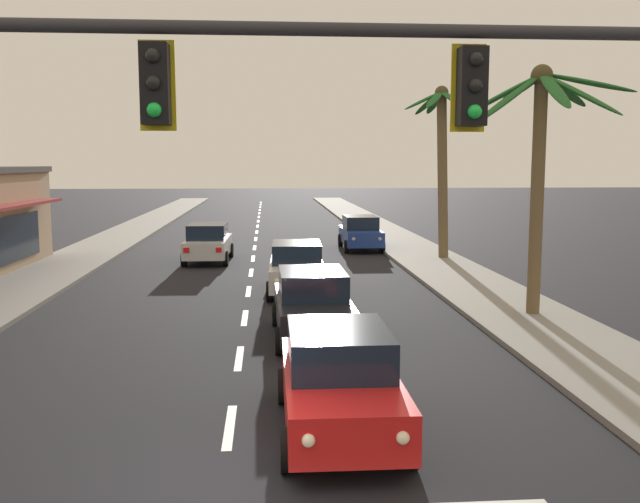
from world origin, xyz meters
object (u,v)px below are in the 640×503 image
at_px(sedan_third_in_queue, 313,304).
at_px(sedan_oncoming_far, 208,242).
at_px(sedan_lead_at_stop_bar, 339,380).
at_px(palm_right_third, 442,144).
at_px(traffic_signal_mast, 471,128).
at_px(palm_right_second, 541,136).
at_px(sedan_parked_nearest_kerb, 361,232).
at_px(sedan_fifth_in_queue, 297,268).

distance_m(sedan_third_in_queue, sedan_oncoming_far, 14.29).
bearing_deg(sedan_lead_at_stop_bar, palm_right_third, 71.49).
bearing_deg(sedan_lead_at_stop_bar, traffic_signal_mast, -62.88).
bearing_deg(palm_right_second, sedan_parked_nearest_kerb, 99.98).
relative_size(traffic_signal_mast, sedan_oncoming_far, 2.58).
xyz_separation_m(sedan_third_in_queue, sedan_parked_nearest_kerb, (3.56, 17.65, 0.00)).
distance_m(sedan_lead_at_stop_bar, sedan_fifth_in_queue, 12.22).
distance_m(sedan_third_in_queue, sedan_parked_nearest_kerb, 18.00).
bearing_deg(palm_right_second, sedan_fifth_in_queue, 146.22).
relative_size(traffic_signal_mast, sedan_fifth_in_queue, 2.57).
height_order(sedan_parked_nearest_kerb, palm_right_second, palm_right_second).
bearing_deg(sedan_third_in_queue, sedan_oncoming_far, 104.96).
bearing_deg(sedan_oncoming_far, sedan_parked_nearest_kerb, 27.93).
height_order(sedan_third_in_queue, sedan_fifth_in_queue, same).
height_order(sedan_third_in_queue, palm_right_second, palm_right_second).
bearing_deg(palm_right_third, sedan_fifth_in_queue, -132.44).
height_order(sedan_fifth_in_queue, palm_right_third, palm_right_third).
xyz_separation_m(sedan_fifth_in_queue, palm_right_third, (6.71, 7.34, 4.29)).
bearing_deg(sedan_parked_nearest_kerb, palm_right_second, -80.02).
bearing_deg(palm_right_second, sedan_lead_at_stop_bar, -128.75).
height_order(sedan_lead_at_stop_bar, sedan_third_in_queue, same).
xyz_separation_m(sedan_fifth_in_queue, palm_right_second, (6.49, -4.34, 4.18)).
relative_size(traffic_signal_mast, sedan_parked_nearest_kerb, 2.60).
bearing_deg(sedan_fifth_in_queue, traffic_signal_mast, -84.33).
xyz_separation_m(traffic_signal_mast, sedan_oncoming_far, (-5.02, 22.46, -3.89)).
bearing_deg(traffic_signal_mast, sedan_fifth_in_queue, 95.67).
distance_m(sedan_parked_nearest_kerb, palm_right_third, 6.71).
distance_m(traffic_signal_mast, palm_right_third, 22.73).
distance_m(sedan_lead_at_stop_bar, sedan_parked_nearest_kerb, 24.02).
relative_size(sedan_third_in_queue, sedan_oncoming_far, 1.00).
relative_size(traffic_signal_mast, sedan_lead_at_stop_bar, 2.59).
xyz_separation_m(sedan_fifth_in_queue, sedan_oncoming_far, (-3.55, 7.69, 0.00)).
distance_m(sedan_oncoming_far, palm_right_second, 16.22).
bearing_deg(sedan_parked_nearest_kerb, sedan_third_in_queue, -101.41).
bearing_deg(sedan_oncoming_far, palm_right_second, -50.15).
xyz_separation_m(sedan_third_in_queue, sedan_oncoming_far, (-3.69, 13.80, 0.00)).
distance_m(sedan_fifth_in_queue, palm_right_third, 10.83).
relative_size(sedan_oncoming_far, sedan_parked_nearest_kerb, 1.01).
xyz_separation_m(traffic_signal_mast, sedan_parked_nearest_kerb, (2.23, 26.31, -3.89)).
bearing_deg(sedan_lead_at_stop_bar, sedan_oncoming_far, 100.57).
bearing_deg(palm_right_second, sedan_oncoming_far, 129.85).
xyz_separation_m(sedan_third_in_queue, palm_right_second, (6.35, 1.77, 4.18)).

